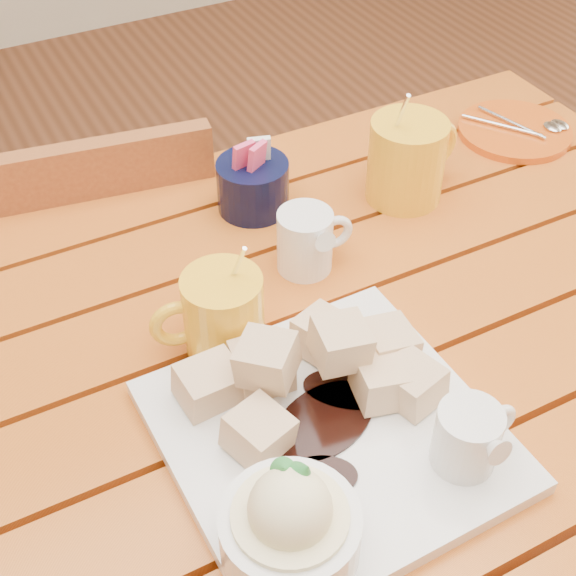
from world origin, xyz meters
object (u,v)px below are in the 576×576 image
dessert_plate (325,441)px  chair_far (92,308)px  coffee_mug_left (221,313)px  orange_saucer (516,130)px  coffee_mug_right (408,159)px  table (300,422)px

dessert_plate → chair_far: 0.69m
coffee_mug_left → orange_saucer: coffee_mug_left is taller
coffee_mug_right → chair_far: coffee_mug_right is taller
coffee_mug_left → orange_saucer: (0.55, 0.19, -0.04)m
dessert_plate → coffee_mug_left: 0.18m
table → coffee_mug_left: size_ratio=8.65×
coffee_mug_right → chair_far: size_ratio=0.20×
orange_saucer → chair_far: bearing=157.7°
orange_saucer → chair_far: size_ratio=0.20×
orange_saucer → chair_far: (-0.60, 0.25, -0.29)m
table → orange_saucer: orange_saucer is taller
orange_saucer → chair_far: chair_far is taller
coffee_mug_left → coffee_mug_right: (0.32, 0.14, 0.01)m
table → coffee_mug_right: size_ratio=7.40×
table → orange_saucer: size_ratio=7.43×
coffee_mug_right → orange_saucer: bearing=1.3°
chair_far → dessert_plate: bearing=106.0°
coffee_mug_right → dessert_plate: bearing=-144.8°
coffee_mug_right → chair_far: bearing=130.6°
coffee_mug_right → chair_far: (-0.38, 0.30, -0.34)m
dessert_plate → orange_saucer: 0.64m
dessert_plate → orange_saucer: bearing=34.8°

